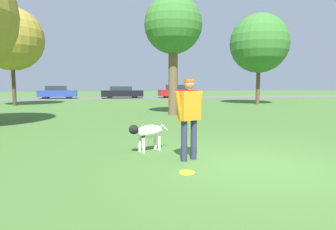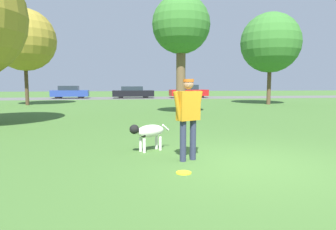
% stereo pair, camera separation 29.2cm
% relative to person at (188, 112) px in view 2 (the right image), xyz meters
% --- Properties ---
extents(ground_plane, '(120.00, 120.00, 0.00)m').
position_rel_person_xyz_m(ground_plane, '(1.14, -0.52, -1.00)').
color(ground_plane, '#426B2D').
extents(far_road_strip, '(120.00, 6.00, 0.01)m').
position_rel_person_xyz_m(far_road_strip, '(1.14, 27.60, -1.00)').
color(far_road_strip, '#5B5B59').
rests_on(far_road_strip, ground_plane).
extents(person, '(0.70, 0.40, 1.68)m').
position_rel_person_xyz_m(person, '(0.00, 0.00, 0.00)').
color(person, '#2D334C').
rests_on(person, ground_plane).
extents(dog, '(1.03, 0.65, 0.66)m').
position_rel_person_xyz_m(dog, '(-0.73, 0.98, -0.54)').
color(dog, silver).
rests_on(dog, ground_plane).
extents(frisbee, '(0.28, 0.28, 0.02)m').
position_rel_person_xyz_m(frisbee, '(-0.27, -0.86, -0.99)').
color(frisbee, yellow).
rests_on(frisbee, ground_plane).
extents(tree_far_left, '(4.50, 4.50, 7.02)m').
position_rel_person_xyz_m(tree_far_left, '(-8.22, 17.68, 3.76)').
color(tree_far_left, '#4C3826').
rests_on(tree_far_left, ground_plane).
extents(tree_far_right, '(4.49, 4.49, 6.92)m').
position_rel_person_xyz_m(tree_far_right, '(9.90, 15.60, 3.66)').
color(tree_far_right, brown).
rests_on(tree_far_right, ground_plane).
extents(tree_mid_center, '(2.89, 2.89, 5.96)m').
position_rel_person_xyz_m(tree_mid_center, '(1.67, 9.00, 3.43)').
color(tree_mid_center, brown).
rests_on(tree_mid_center, ground_plane).
extents(parked_car_blue, '(3.95, 1.78, 1.37)m').
position_rel_person_xyz_m(parked_car_blue, '(-6.80, 27.86, -0.33)').
color(parked_car_blue, '#284293').
rests_on(parked_car_blue, ground_plane).
extents(parked_car_black, '(4.51, 1.78, 1.30)m').
position_rel_person_xyz_m(parked_car_black, '(-0.00, 27.37, -0.36)').
color(parked_car_black, black).
rests_on(parked_car_black, ground_plane).
extents(parked_car_red, '(4.31, 1.85, 1.47)m').
position_rel_person_xyz_m(parked_car_red, '(6.25, 27.28, -0.29)').
color(parked_car_red, red).
rests_on(parked_car_red, ground_plane).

